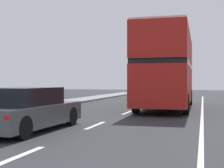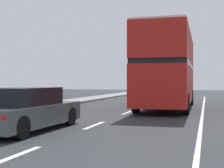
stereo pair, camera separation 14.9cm
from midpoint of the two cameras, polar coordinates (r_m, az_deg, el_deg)
The scene contains 4 objects.
lane_paint_markings at distance 12.40m, azimuth 8.93°, elevation -6.65°, with size 3.72×46.00×0.01m.
double_decker_bus_red at distance 19.35m, azimuth 9.20°, elevation 2.73°, with size 2.72×10.15×4.33m.
hatchback_car_near at distance 10.72m, azimuth -14.88°, elevation -4.29°, with size 1.95×4.51×1.34m.
sedan_car_ahead at distance 31.27m, azimuth 5.64°, elevation -1.25°, with size 1.82×4.35×1.32m.
Camera 1 is at (3.62, -3.90, 1.52)m, focal length 53.59 mm.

